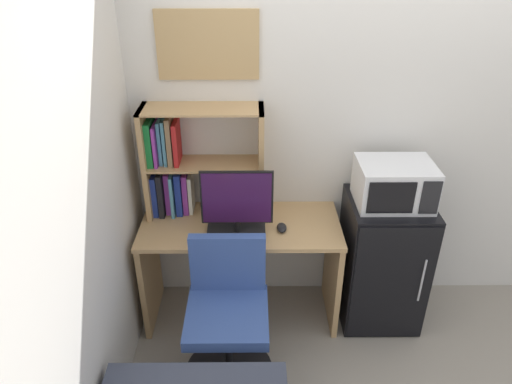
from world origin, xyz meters
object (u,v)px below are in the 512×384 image
object	(u,v)px
keyboard	(236,229)
desk_chair	(228,321)
hutch_bookshelf	(185,164)
wall_corkboard	(208,45)
monitor	(237,201)
microwave	(394,184)
mini_fridge	(382,261)
computer_mouse	(282,228)

from	to	relation	value
keyboard	desk_chair	world-z (taller)	desk_chair
hutch_bookshelf	desk_chair	xyz separation A→B (m)	(0.29, -0.65, -0.72)
hutch_bookshelf	desk_chair	distance (m)	1.01
hutch_bookshelf	wall_corkboard	world-z (taller)	wall_corkboard
monitor	desk_chair	distance (m)	0.71
monitor	desk_chair	xyz separation A→B (m)	(-0.05, -0.38, -0.60)
monitor	microwave	xyz separation A→B (m)	(0.97, 0.12, 0.05)
hutch_bookshelf	monitor	world-z (taller)	hutch_bookshelf
hutch_bookshelf	monitor	distance (m)	0.45
microwave	wall_corkboard	size ratio (longest dim) A/B	0.76
desk_chair	wall_corkboard	bearing A→B (deg)	98.32
mini_fridge	hutch_bookshelf	bearing A→B (deg)	172.95
wall_corkboard	desk_chair	bearing A→B (deg)	-81.68
mini_fridge	keyboard	bearing A→B (deg)	-175.13
mini_fridge	computer_mouse	bearing A→B (deg)	-173.67
microwave	wall_corkboard	world-z (taller)	wall_corkboard
hutch_bookshelf	microwave	distance (m)	1.32
monitor	wall_corkboard	xyz separation A→B (m)	(-0.16, 0.38, 0.83)
wall_corkboard	computer_mouse	bearing A→B (deg)	-37.88
keyboard	mini_fridge	world-z (taller)	mini_fridge
keyboard	mini_fridge	bearing A→B (deg)	4.87
keyboard	computer_mouse	world-z (taller)	computer_mouse
keyboard	microwave	distance (m)	1.02
computer_mouse	desk_chair	bearing A→B (deg)	-128.68
mini_fridge	desk_chair	distance (m)	1.14
computer_mouse	desk_chair	size ratio (longest dim) A/B	0.12
hutch_bookshelf	mini_fridge	size ratio (longest dim) A/B	0.83
keyboard	wall_corkboard	size ratio (longest dim) A/B	0.60
computer_mouse	wall_corkboard	size ratio (longest dim) A/B	0.17
keyboard	wall_corkboard	xyz separation A→B (m)	(-0.16, 0.35, 1.06)
computer_mouse	monitor	bearing A→B (deg)	-172.60
monitor	computer_mouse	xyz separation A→B (m)	(0.28, 0.04, -0.22)
computer_mouse	mini_fridge	distance (m)	0.77
keyboard	microwave	world-z (taller)	microwave
computer_mouse	desk_chair	distance (m)	0.66
monitor	mini_fridge	xyz separation A→B (m)	(0.97, 0.11, -0.54)
hutch_bookshelf	mini_fridge	distance (m)	1.48
hutch_bookshelf	wall_corkboard	xyz separation A→B (m)	(0.17, 0.11, 0.72)
keyboard	mini_fridge	size ratio (longest dim) A/B	0.40
hutch_bookshelf	microwave	xyz separation A→B (m)	(1.31, -0.16, -0.07)
desk_chair	wall_corkboard	xyz separation A→B (m)	(-0.11, 0.76, 1.44)
mini_fridge	desk_chair	bearing A→B (deg)	-154.40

